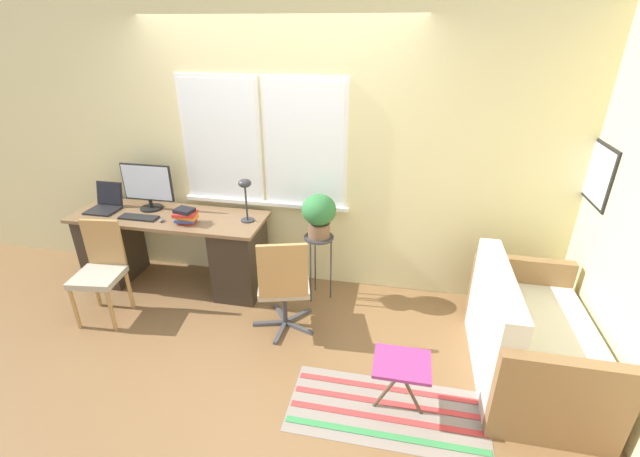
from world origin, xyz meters
The scene contains 17 objects.
ground_plane centered at (0.00, 0.00, 0.00)m, with size 14.00×14.00×0.00m, color brown.
wall_back_with_window centered at (-0.01, 0.69, 1.35)m, with size 9.00×0.12×2.70m.
wall_right_with_picture centered at (2.68, 0.00, 1.35)m, with size 0.08×9.00×2.70m.
desk centered at (-1.03, 0.31, 0.40)m, with size 1.88×0.61×0.76m.
laptop centered at (-1.71, 0.32, 0.81)m, with size 0.28×0.30×0.25m.
monitor centered at (-1.28, 0.43, 1.00)m, with size 0.52×0.22×0.45m.
keyboard centered at (-1.27, 0.19, 0.77)m, with size 0.37×0.12×0.02m.
mouse centered at (-1.02, 0.16, 0.78)m, with size 0.04×0.06×0.03m.
desk_lamp centered at (-0.24, 0.34, 1.07)m, with size 0.13×0.13×0.41m.
book_stack centered at (-0.77, 0.18, 0.84)m, with size 0.22×0.19×0.15m.
desk_chair_wooden centered at (-1.40, -0.29, 0.47)m, with size 0.43×0.44×0.88m.
office_chair_swivel centered at (0.25, -0.20, 0.47)m, with size 0.56×0.54×0.91m.
couch_loveseat centered at (2.16, -0.34, 0.30)m, with size 0.79×1.31×0.85m.
plant_stand centered at (0.44, 0.36, 0.58)m, with size 0.27×0.27×0.66m.
potted_plant centered at (0.44, 0.36, 0.89)m, with size 0.31×0.31×0.41m.
floor_rug_striped centered at (1.18, -0.91, 0.00)m, with size 1.35×0.61×0.01m.
folding_stool centered at (1.25, -0.88, 0.38)m, with size 0.37×0.32×0.43m.
Camera 1 is at (1.15, -3.09, 2.41)m, focal length 24.00 mm.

